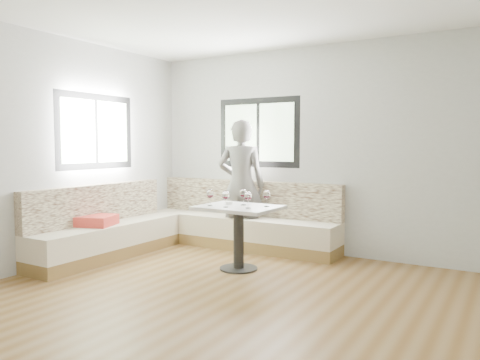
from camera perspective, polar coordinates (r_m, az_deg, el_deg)
name	(u,v)px	position (r m, az deg, el deg)	size (l,w,h in m)	color
room	(211,152)	(4.30, -3.55, 3.47)	(5.01, 5.01, 2.81)	brown
banquette	(184,228)	(6.54, -6.82, -5.78)	(2.92, 2.80, 0.95)	brown
table	(239,222)	(5.53, -0.17, -5.14)	(0.93, 0.73, 0.76)	black
person	(241,185)	(6.57, 0.15, -0.59)	(0.67, 0.44, 1.83)	#615E5A
olive_ramekin	(229,203)	(5.66, -1.39, -2.78)	(0.09, 0.09, 0.04)	white
wine_glass_a	(210,194)	(5.52, -3.67, -1.73)	(0.09, 0.09, 0.20)	white
wine_glass_b	(226,196)	(5.36, -1.76, -1.90)	(0.09, 0.09, 0.20)	white
wine_glass_c	(248,196)	(5.28, 0.99, -2.00)	(0.09, 0.09, 0.20)	white
wine_glass_d	(243,194)	(5.56, 0.41, -1.68)	(0.09, 0.09, 0.20)	white
wine_glass_e	(267,195)	(5.43, 3.27, -1.82)	(0.09, 0.09, 0.20)	white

